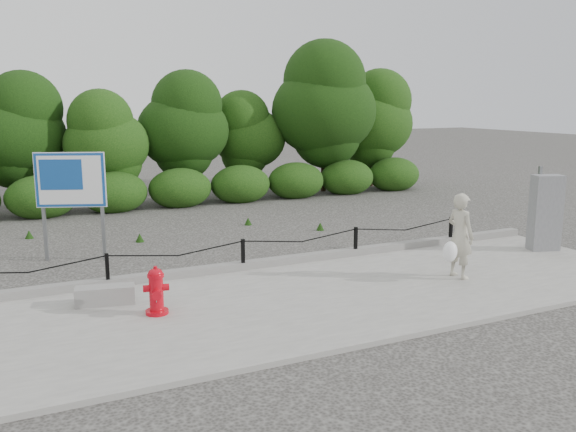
% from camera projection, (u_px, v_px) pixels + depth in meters
% --- Properties ---
extents(ground, '(90.00, 90.00, 0.00)m').
position_uv_depth(ground, '(243.00, 274.00, 11.59)').
color(ground, '#2D2B28').
rests_on(ground, ground).
extents(sidewalk, '(14.00, 4.00, 0.08)m').
position_uv_depth(sidewalk, '(289.00, 303.00, 9.81)').
color(sidewalk, gray).
rests_on(sidewalk, ground).
extents(curb, '(14.00, 0.22, 0.14)m').
position_uv_depth(curb, '(242.00, 266.00, 11.60)').
color(curb, slate).
rests_on(curb, sidewalk).
extents(chain_barrier, '(10.06, 0.06, 0.60)m').
position_uv_depth(chain_barrier, '(243.00, 251.00, 11.50)').
color(chain_barrier, black).
rests_on(chain_barrier, sidewalk).
extents(treeline, '(20.57, 3.73, 5.17)m').
position_uv_depth(treeline, '(166.00, 121.00, 19.34)').
color(treeline, black).
rests_on(treeline, ground).
extents(fire_hydrant, '(0.41, 0.43, 0.74)m').
position_uv_depth(fire_hydrant, '(156.00, 291.00, 9.14)').
color(fire_hydrant, '#BE0714').
rests_on(fire_hydrant, sidewalk).
extents(pedestrian, '(0.71, 0.61, 1.55)m').
position_uv_depth(pedestrian, '(460.00, 237.00, 10.94)').
color(pedestrian, '#B0AB97').
rests_on(pedestrian, sidewalk).
extents(concrete_block, '(0.96, 0.50, 0.29)m').
position_uv_depth(concrete_block, '(105.00, 295.00, 9.62)').
color(concrete_block, gray).
rests_on(concrete_block, sidewalk).
extents(utility_cabinet, '(0.70, 0.54, 1.78)m').
position_uv_depth(utility_cabinet, '(545.00, 213.00, 12.97)').
color(utility_cabinet, gray).
rests_on(utility_cabinet, sidewalk).
extents(advertising_sign, '(1.31, 0.58, 2.23)m').
position_uv_depth(advertising_sign, '(70.00, 185.00, 12.26)').
color(advertising_sign, slate).
rests_on(advertising_sign, ground).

